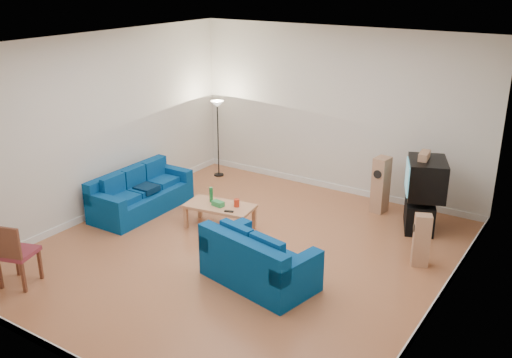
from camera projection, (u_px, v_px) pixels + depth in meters
The scene contains 16 objects.
room at pixel (241, 159), 8.38m from camera, with size 6.01×6.51×3.21m.
sofa_three_seat at pixel (140, 196), 10.38m from camera, with size 0.87×1.96×0.75m.
sofa_loveseat at pixel (257, 264), 7.94m from camera, with size 1.72×1.18×0.79m.
coffee_table at pixel (220, 208), 9.64m from camera, with size 1.23×0.75×0.42m.
bottle at pixel (211, 195), 9.71m from camera, with size 0.06×0.06×0.26m, color #197233.
tissue_box at pixel (218, 204), 9.57m from camera, with size 0.21×0.11×0.09m, color green.
red_canister at pixel (237, 203), 9.54m from camera, with size 0.09×0.09×0.13m, color red.
remote at pixel (229, 211), 9.35m from camera, with size 0.15×0.05×0.02m, color black.
tv_stand at pixel (419, 214), 9.68m from camera, with size 0.83×0.46×0.51m, color black.
av_receiver at pixel (421, 197), 9.59m from camera, with size 0.40×0.33×0.09m, color black.
television at pixel (426, 178), 9.42m from camera, with size 0.86×0.98×0.63m.
centre_speaker at pixel (424, 156), 9.32m from camera, with size 0.36×0.14×0.12m, color tan.
speaker_left at pixel (381, 185), 10.26m from camera, with size 0.27×0.34×1.03m.
speaker_right at pixel (421, 240), 8.40m from camera, with size 0.30×0.27×0.81m.
floor_lamp at pixel (217, 114), 11.78m from camera, with size 0.28×0.28×1.62m.
dining_chair at pixel (14, 251), 7.79m from camera, with size 0.58×0.58×0.97m.
Camera 1 is at (4.53, -6.56, 4.17)m, focal length 40.00 mm.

